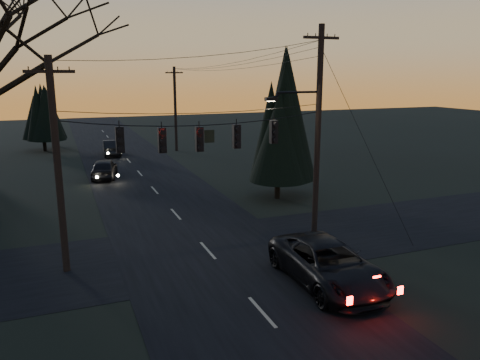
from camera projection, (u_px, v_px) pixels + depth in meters
name	position (u px, v px, depth m)	size (l,w,h in m)	color
main_road	(161.00, 197.00, 30.20)	(8.00, 120.00, 0.02)	black
cross_road	(208.00, 251.00, 21.13)	(60.00, 7.00, 0.02)	black
utility_pole_right	(314.00, 236.00, 23.09)	(5.00, 0.30, 10.00)	black
utility_pole_left	(67.00, 271.00, 18.99)	(1.80, 0.30, 8.50)	black
utility_pole_far_r	(177.00, 151.00, 48.50)	(1.80, 0.30, 8.50)	black
utility_pole_far_l	(57.00, 146.00, 51.65)	(0.30, 0.30, 8.00)	black
span_signal_assembly	(201.00, 137.00, 19.89)	(11.50, 0.44, 1.66)	black
evergreen_right	(278.00, 124.00, 28.98)	(3.96, 3.96, 8.34)	black
evergreen_dist	(42.00, 114.00, 47.52)	(3.61, 3.61, 6.36)	black
suv_near	(328.00, 264.00, 17.62)	(2.68, 5.81, 1.61)	black
sedan_oncoming_a	(104.00, 169.00, 35.65)	(1.74, 4.33, 1.48)	black
sedan_oncoming_b	(112.00, 148.00, 45.64)	(1.58, 4.53, 1.49)	black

